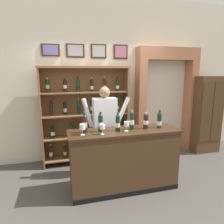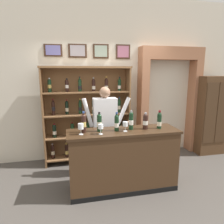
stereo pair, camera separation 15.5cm
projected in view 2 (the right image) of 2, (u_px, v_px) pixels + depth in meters
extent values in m
cube|color=#47423D|center=(121.00, 189.00, 3.34)|extent=(14.00, 14.00, 0.02)
cube|color=beige|center=(104.00, 80.00, 4.44)|extent=(12.00, 0.16, 3.41)
cube|color=#382316|center=(53.00, 50.00, 4.01)|extent=(0.35, 0.02, 0.23)
cube|color=#5C5A96|center=(53.00, 50.00, 4.00)|extent=(0.28, 0.01, 0.19)
cube|color=#382316|center=(78.00, 51.00, 4.11)|extent=(0.37, 0.02, 0.27)
cube|color=gray|center=(78.00, 51.00, 4.10)|extent=(0.30, 0.01, 0.21)
cube|color=#382316|center=(101.00, 51.00, 4.22)|extent=(0.33, 0.02, 0.29)
cube|color=gray|center=(101.00, 51.00, 4.20)|extent=(0.26, 0.01, 0.23)
cube|color=#382316|center=(123.00, 52.00, 4.32)|extent=(0.31, 0.02, 0.30)
cube|color=#95556D|center=(123.00, 52.00, 4.30)|extent=(0.25, 0.01, 0.24)
cube|color=brown|center=(44.00, 118.00, 3.97)|extent=(0.03, 0.33, 1.98)
cube|color=brown|center=(128.00, 114.00, 4.33)|extent=(0.03, 0.33, 1.98)
cube|color=brown|center=(87.00, 114.00, 4.30)|extent=(1.74, 0.02, 1.98)
cube|color=brown|center=(88.00, 155.00, 4.32)|extent=(1.68, 0.32, 0.03)
cylinder|color=black|center=(53.00, 152.00, 4.14)|extent=(0.07, 0.07, 0.24)
sphere|color=black|center=(53.00, 146.00, 4.11)|extent=(0.07, 0.07, 0.07)
cylinder|color=black|center=(52.00, 145.00, 4.11)|extent=(0.03, 0.03, 0.07)
cylinder|color=#99999E|center=(52.00, 144.00, 4.10)|extent=(0.03, 0.03, 0.03)
cylinder|color=beige|center=(53.00, 153.00, 4.14)|extent=(0.07, 0.07, 0.08)
cylinder|color=black|center=(67.00, 151.00, 4.21)|extent=(0.07, 0.07, 0.23)
sphere|color=black|center=(67.00, 146.00, 4.18)|extent=(0.07, 0.07, 0.07)
cylinder|color=black|center=(66.00, 145.00, 4.18)|extent=(0.03, 0.03, 0.07)
cylinder|color=#B79338|center=(66.00, 144.00, 4.17)|extent=(0.03, 0.03, 0.03)
cylinder|color=tan|center=(67.00, 152.00, 4.21)|extent=(0.07, 0.07, 0.07)
cylinder|color=black|center=(76.00, 151.00, 4.26)|extent=(0.07, 0.07, 0.22)
sphere|color=black|center=(76.00, 145.00, 4.24)|extent=(0.07, 0.07, 0.07)
cylinder|color=black|center=(76.00, 144.00, 4.23)|extent=(0.03, 0.03, 0.06)
cylinder|color=#B79338|center=(76.00, 143.00, 4.23)|extent=(0.04, 0.04, 0.03)
cylinder|color=tan|center=(76.00, 151.00, 4.26)|extent=(0.07, 0.07, 0.07)
cylinder|color=black|center=(88.00, 150.00, 4.30)|extent=(0.07, 0.07, 0.22)
sphere|color=black|center=(88.00, 145.00, 4.27)|extent=(0.07, 0.07, 0.07)
cylinder|color=black|center=(88.00, 143.00, 4.27)|extent=(0.03, 0.03, 0.07)
cylinder|color=maroon|center=(88.00, 142.00, 4.26)|extent=(0.03, 0.03, 0.03)
cylinder|color=tan|center=(88.00, 151.00, 4.30)|extent=(0.07, 0.07, 0.07)
cylinder|color=black|center=(98.00, 149.00, 4.34)|extent=(0.07, 0.07, 0.24)
sphere|color=black|center=(98.00, 143.00, 4.32)|extent=(0.07, 0.07, 0.07)
cylinder|color=black|center=(98.00, 142.00, 4.31)|extent=(0.03, 0.03, 0.07)
cylinder|color=navy|center=(98.00, 140.00, 4.31)|extent=(0.03, 0.03, 0.03)
cylinder|color=tan|center=(98.00, 149.00, 4.34)|extent=(0.07, 0.07, 0.08)
cylinder|color=black|center=(109.00, 148.00, 4.39)|extent=(0.07, 0.07, 0.23)
sphere|color=black|center=(109.00, 143.00, 4.37)|extent=(0.07, 0.07, 0.07)
cylinder|color=black|center=(109.00, 141.00, 4.36)|extent=(0.03, 0.03, 0.07)
cylinder|color=#99999E|center=(109.00, 140.00, 4.36)|extent=(0.03, 0.03, 0.03)
cylinder|color=beige|center=(109.00, 149.00, 4.40)|extent=(0.07, 0.07, 0.07)
cylinder|color=#19381E|center=(121.00, 147.00, 4.43)|extent=(0.07, 0.07, 0.23)
sphere|color=#19381E|center=(121.00, 142.00, 4.41)|extent=(0.07, 0.07, 0.07)
cylinder|color=#19381E|center=(121.00, 141.00, 4.40)|extent=(0.03, 0.03, 0.06)
cylinder|color=#99999E|center=(121.00, 140.00, 4.40)|extent=(0.04, 0.04, 0.03)
cylinder|color=beige|center=(121.00, 148.00, 4.44)|extent=(0.07, 0.07, 0.07)
cube|color=brown|center=(88.00, 135.00, 4.23)|extent=(1.68, 0.32, 0.02)
cylinder|color=black|center=(55.00, 132.00, 4.03)|extent=(0.08, 0.08, 0.22)
sphere|color=black|center=(54.00, 126.00, 4.01)|extent=(0.07, 0.07, 0.07)
cylinder|color=black|center=(54.00, 125.00, 4.00)|extent=(0.03, 0.03, 0.06)
cylinder|color=maroon|center=(54.00, 124.00, 4.00)|extent=(0.04, 0.04, 0.03)
cylinder|color=silver|center=(55.00, 133.00, 4.03)|extent=(0.08, 0.08, 0.07)
cylinder|color=#19381E|center=(72.00, 130.00, 4.15)|extent=(0.08, 0.08, 0.22)
sphere|color=#19381E|center=(72.00, 125.00, 4.13)|extent=(0.07, 0.07, 0.07)
cylinder|color=#19381E|center=(72.00, 124.00, 4.12)|extent=(0.03, 0.03, 0.06)
cylinder|color=maroon|center=(72.00, 123.00, 4.12)|extent=(0.03, 0.03, 0.03)
cylinder|color=beige|center=(72.00, 130.00, 4.15)|extent=(0.08, 0.08, 0.07)
cylinder|color=#19381E|center=(88.00, 129.00, 4.21)|extent=(0.08, 0.08, 0.22)
sphere|color=#19381E|center=(88.00, 124.00, 4.19)|extent=(0.07, 0.07, 0.07)
cylinder|color=#19381E|center=(88.00, 123.00, 4.18)|extent=(0.03, 0.03, 0.07)
cylinder|color=black|center=(88.00, 122.00, 4.18)|extent=(0.04, 0.04, 0.03)
cylinder|color=silver|center=(88.00, 130.00, 4.21)|extent=(0.08, 0.08, 0.07)
cylinder|color=black|center=(104.00, 129.00, 4.24)|extent=(0.08, 0.08, 0.23)
sphere|color=black|center=(104.00, 123.00, 4.22)|extent=(0.07, 0.07, 0.07)
cylinder|color=black|center=(104.00, 122.00, 4.21)|extent=(0.03, 0.03, 0.08)
cylinder|color=#99999E|center=(104.00, 120.00, 4.21)|extent=(0.04, 0.04, 0.03)
cylinder|color=tan|center=(104.00, 130.00, 4.25)|extent=(0.08, 0.08, 0.07)
cylinder|color=black|center=(119.00, 127.00, 4.37)|extent=(0.08, 0.08, 0.22)
sphere|color=black|center=(119.00, 122.00, 4.35)|extent=(0.07, 0.07, 0.07)
cylinder|color=black|center=(119.00, 121.00, 4.35)|extent=(0.03, 0.03, 0.07)
cylinder|color=black|center=(119.00, 120.00, 4.34)|extent=(0.04, 0.04, 0.03)
cylinder|color=black|center=(119.00, 128.00, 4.38)|extent=(0.08, 0.08, 0.07)
cube|color=brown|center=(87.00, 114.00, 4.14)|extent=(1.68, 0.32, 0.02)
cylinder|color=black|center=(53.00, 109.00, 3.99)|extent=(0.07, 0.07, 0.24)
sphere|color=black|center=(53.00, 103.00, 3.96)|extent=(0.06, 0.06, 0.06)
cylinder|color=black|center=(53.00, 101.00, 3.95)|extent=(0.03, 0.03, 0.08)
cylinder|color=maroon|center=(53.00, 99.00, 3.95)|extent=(0.03, 0.03, 0.03)
cylinder|color=black|center=(53.00, 109.00, 3.98)|extent=(0.07, 0.07, 0.08)
cylinder|color=black|center=(67.00, 108.00, 4.07)|extent=(0.07, 0.07, 0.23)
sphere|color=black|center=(67.00, 103.00, 4.04)|extent=(0.06, 0.06, 0.06)
cylinder|color=black|center=(67.00, 101.00, 4.04)|extent=(0.02, 0.02, 0.07)
cylinder|color=maroon|center=(67.00, 100.00, 4.03)|extent=(0.03, 0.03, 0.03)
cylinder|color=beige|center=(67.00, 110.00, 4.07)|extent=(0.07, 0.07, 0.07)
cylinder|color=#19381E|center=(80.00, 108.00, 4.12)|extent=(0.07, 0.07, 0.23)
sphere|color=#19381E|center=(80.00, 102.00, 4.10)|extent=(0.06, 0.06, 0.06)
cylinder|color=#19381E|center=(80.00, 101.00, 4.09)|extent=(0.03, 0.03, 0.08)
cylinder|color=#B79338|center=(80.00, 99.00, 4.08)|extent=(0.03, 0.03, 0.03)
cylinder|color=black|center=(80.00, 109.00, 4.12)|extent=(0.07, 0.07, 0.07)
cylinder|color=black|center=(94.00, 108.00, 4.15)|extent=(0.07, 0.07, 0.23)
sphere|color=black|center=(94.00, 102.00, 4.12)|extent=(0.06, 0.06, 0.06)
cylinder|color=black|center=(93.00, 100.00, 4.12)|extent=(0.03, 0.03, 0.07)
cylinder|color=#99999E|center=(93.00, 99.00, 4.11)|extent=(0.03, 0.03, 0.03)
cylinder|color=beige|center=(94.00, 108.00, 4.15)|extent=(0.07, 0.07, 0.08)
cylinder|color=black|center=(109.00, 107.00, 4.23)|extent=(0.07, 0.07, 0.22)
sphere|color=black|center=(109.00, 102.00, 4.20)|extent=(0.06, 0.06, 0.06)
cylinder|color=black|center=(109.00, 100.00, 4.20)|extent=(0.03, 0.03, 0.08)
cylinder|color=black|center=(109.00, 99.00, 4.19)|extent=(0.03, 0.03, 0.03)
cylinder|color=silver|center=(109.00, 108.00, 4.23)|extent=(0.07, 0.07, 0.07)
cylinder|color=#19381E|center=(119.00, 107.00, 4.24)|extent=(0.07, 0.07, 0.24)
sphere|color=#19381E|center=(119.00, 101.00, 4.21)|extent=(0.06, 0.06, 0.06)
cylinder|color=#19381E|center=(119.00, 99.00, 4.20)|extent=(0.02, 0.02, 0.08)
cylinder|color=navy|center=(119.00, 98.00, 4.20)|extent=(0.03, 0.03, 0.03)
cylinder|color=beige|center=(119.00, 107.00, 4.24)|extent=(0.07, 0.07, 0.08)
cube|color=brown|center=(87.00, 92.00, 4.05)|extent=(1.68, 0.32, 0.02)
cylinder|color=black|center=(50.00, 87.00, 3.88)|extent=(0.07, 0.07, 0.21)
sphere|color=black|center=(49.00, 81.00, 3.86)|extent=(0.07, 0.07, 0.07)
cylinder|color=black|center=(49.00, 80.00, 3.86)|extent=(0.03, 0.03, 0.06)
cylinder|color=#99999E|center=(49.00, 78.00, 3.85)|extent=(0.04, 0.04, 0.03)
cylinder|color=tan|center=(50.00, 86.00, 3.88)|extent=(0.07, 0.07, 0.07)
cylinder|color=black|center=(67.00, 87.00, 3.98)|extent=(0.07, 0.07, 0.20)
sphere|color=black|center=(67.00, 81.00, 3.96)|extent=(0.07, 0.07, 0.07)
cylinder|color=black|center=(67.00, 80.00, 3.96)|extent=(0.03, 0.03, 0.06)
cylinder|color=black|center=(67.00, 79.00, 3.95)|extent=(0.03, 0.03, 0.03)
cylinder|color=silver|center=(67.00, 87.00, 3.98)|extent=(0.07, 0.07, 0.06)
cylinder|color=#19381E|center=(80.00, 86.00, 4.04)|extent=(0.07, 0.07, 0.21)
sphere|color=#19381E|center=(80.00, 81.00, 4.02)|extent=(0.07, 0.07, 0.07)
cylinder|color=#19381E|center=(80.00, 79.00, 4.01)|extent=(0.03, 0.03, 0.08)
cylinder|color=black|center=(80.00, 77.00, 4.00)|extent=(0.03, 0.03, 0.03)
cylinder|color=black|center=(80.00, 87.00, 4.04)|extent=(0.07, 0.07, 0.07)
cylinder|color=black|center=(94.00, 86.00, 4.10)|extent=(0.07, 0.07, 0.20)
sphere|color=black|center=(94.00, 81.00, 4.08)|extent=(0.07, 0.07, 0.07)
cylinder|color=black|center=(93.00, 79.00, 4.07)|extent=(0.03, 0.03, 0.07)
cylinder|color=#99999E|center=(93.00, 78.00, 4.06)|extent=(0.03, 0.03, 0.03)
cylinder|color=silver|center=(94.00, 88.00, 4.10)|extent=(0.07, 0.07, 0.06)
cylinder|color=black|center=(106.00, 86.00, 4.13)|extent=(0.07, 0.07, 0.21)
sphere|color=black|center=(106.00, 80.00, 4.11)|extent=(0.07, 0.07, 0.07)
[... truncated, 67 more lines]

